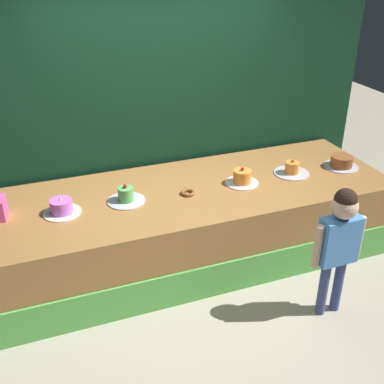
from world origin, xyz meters
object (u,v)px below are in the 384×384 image
(child_figure, at_px, (339,236))
(cake_left, at_px, (126,196))
(donut, at_px, (188,193))
(cake_far_left, at_px, (61,207))
(cake_right, at_px, (292,169))
(cake_far_right, at_px, (341,162))
(cake_center, at_px, (242,178))

(child_figure, height_order, cake_left, child_figure)
(donut, bearing_deg, cake_far_left, 177.06)
(cake_right, bearing_deg, cake_far_right, -3.90)
(cake_right, bearing_deg, donut, -177.53)
(cake_far_right, bearing_deg, cake_left, 178.51)
(cake_right, distance_m, cake_far_right, 0.57)
(donut, relative_size, cake_far_left, 0.41)
(child_figure, distance_m, donut, 1.41)
(child_figure, distance_m, cake_far_right, 1.39)
(child_figure, xyz_separation_m, cake_right, (0.26, 1.15, 0.04))
(donut, xyz_separation_m, cake_far_right, (1.71, 0.01, 0.04))
(cake_far_left, height_order, cake_center, cake_center)
(donut, bearing_deg, child_figure, -51.48)
(child_figure, bearing_deg, cake_far_left, 150.07)
(cake_left, xyz_separation_m, cake_far_right, (2.28, -0.06, 0.00))
(child_figure, height_order, donut, child_figure)
(donut, xyz_separation_m, cake_center, (0.57, 0.03, 0.04))
(child_figure, relative_size, cake_right, 3.34)
(cake_left, xyz_separation_m, cake_right, (1.71, -0.02, -0.01))
(cake_far_left, xyz_separation_m, cake_center, (1.71, -0.03, 0.00))
(donut, relative_size, cake_center, 0.41)
(donut, height_order, cake_center, cake_center)
(child_figure, bearing_deg, cake_center, 105.24)
(cake_far_left, height_order, cake_far_right, cake_far_left)
(cake_right, bearing_deg, cake_far_left, 179.77)
(cake_center, distance_m, cake_right, 0.57)
(cake_far_left, bearing_deg, cake_left, 1.14)
(cake_center, height_order, cake_right, cake_center)
(child_figure, xyz_separation_m, donut, (-0.88, 1.10, 0.01))
(donut, distance_m, cake_far_left, 1.14)
(donut, xyz_separation_m, cake_far_left, (-1.14, 0.06, 0.04))
(child_figure, distance_m, cake_right, 1.18)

